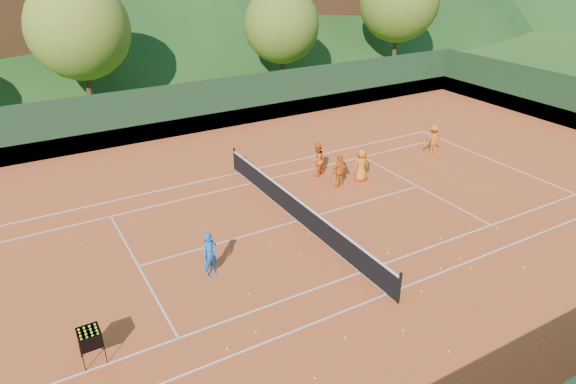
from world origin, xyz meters
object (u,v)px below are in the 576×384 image
tennis_net (298,210)px  student_b (340,171)px  student_c (361,165)px  coach (210,255)px  student_d (433,139)px  ball_hopper (90,338)px  chalet_mid (165,3)px  student_a (317,160)px

tennis_net → student_b: bearing=28.8°
student_b → student_c: 1.25m
coach → student_d: 14.84m
ball_hopper → student_b: bearing=25.2°
coach → student_b: student_b is taller
student_b → ball_hopper: size_ratio=1.61×
coach → chalet_mid: chalet_mid is taller
coach → chalet_mid: size_ratio=0.13×
student_c → tennis_net: size_ratio=0.13×
ball_hopper → chalet_mid: bearing=68.9°
coach → student_a: bearing=14.7°
student_b → tennis_net: bearing=17.5°
student_a → student_b: (0.20, -1.56, -0.01)m
student_b → tennis_net: student_b is taller
coach → student_a: 9.03m
student_c → tennis_net: 4.87m
student_c → student_d: (5.26, 0.80, 0.03)m
student_b → tennis_net: 3.72m
student_a → student_b: size_ratio=1.01×
student_a → student_d: (6.71, -0.71, 0.00)m
student_d → chalet_mid: chalet_mid is taller
student_b → student_c: size_ratio=1.01×
tennis_net → ball_hopper: 9.42m
student_c → student_d: size_ratio=0.97×
coach → student_a: (7.47, 5.07, 0.01)m
student_c → chalet_mid: chalet_mid is taller
student_d → coach: bearing=24.7°
coach → student_d: (14.18, 4.35, 0.02)m
student_c → tennis_net: student_c is taller
student_a → tennis_net: (-3.05, -3.34, -0.31)m
student_a → student_c: bearing=108.9°
coach → tennis_net: 4.76m
student_a → student_b: bearing=72.4°
coach → student_c: size_ratio=1.01×
coach → ball_hopper: bearing=-173.3°
student_c → coach: bearing=27.9°
ball_hopper → chalet_mid: chalet_mid is taller
student_d → tennis_net: 10.11m
ball_hopper → student_a: bearing=31.4°
student_a → ball_hopper: (-11.67, -7.13, -0.07)m
tennis_net → ball_hopper: (-8.62, -3.79, 0.25)m
student_a → coach: bearing=9.2°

